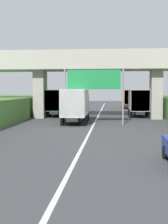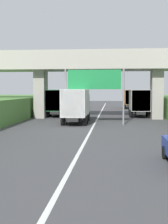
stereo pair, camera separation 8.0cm
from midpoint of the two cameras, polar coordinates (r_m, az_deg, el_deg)
The scene contains 7 objects.
lane_centre_stripe at distance 29.19m, azimuth 1.88°, elevation -2.55°, with size 0.20×102.90×0.01m, color white.
overpass_bridge at distance 36.95m, azimuth 2.65°, elevation 8.21°, with size 40.00×4.80×7.97m.
overhead_highway_sign at distance 29.97m, azimuth 2.01°, elevation 5.38°, with size 5.88×0.18×5.47m.
truck_white at distance 31.33m, azimuth -1.32°, elevation 1.44°, with size 2.44×7.30×3.44m.
truck_black at distance 40.22m, azimuth 10.22°, elevation 1.96°, with size 2.44×7.30×3.44m.
truck_green at distance 40.22m, azimuth -4.57°, elevation 2.01°, with size 2.44×7.30×3.44m.
truck_orange at distance 57.95m, azimuth 8.71°, elevation 2.60°, with size 2.44×7.30×3.44m.
Camera 2 is at (1.79, 2.51, 3.36)m, focal length 49.01 mm.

